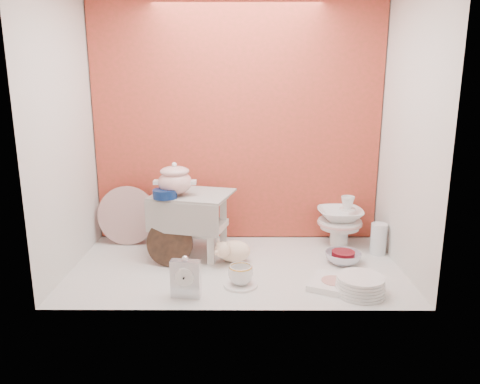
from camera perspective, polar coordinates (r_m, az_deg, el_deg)
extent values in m
plane|color=silver|center=(2.56, -0.46, -9.28)|extent=(1.80, 1.80, 0.00)
cube|color=#CA3932|center=(2.86, -0.36, 8.73)|extent=(1.80, 0.06, 1.50)
cube|color=silver|center=(2.54, -21.39, 7.15)|extent=(0.06, 1.00, 1.50)
cube|color=silver|center=(2.52, 20.59, 7.17)|extent=(0.06, 1.00, 1.50)
cylinder|color=#0A1F50|center=(2.54, -9.41, -0.21)|extent=(0.17, 0.17, 0.05)
imported|color=white|center=(2.90, -8.67, -4.30)|extent=(0.25, 0.25, 0.22)
cube|color=silver|center=(2.19, -6.84, -10.56)|extent=(0.15, 0.07, 0.21)
ellipsoid|color=beige|center=(2.58, -0.71, -7.40)|extent=(0.27, 0.23, 0.14)
cylinder|color=white|center=(2.33, 0.08, -11.57)|extent=(0.21, 0.21, 0.01)
imported|color=white|center=(2.30, 0.08, -10.34)|extent=(0.13, 0.13, 0.10)
cube|color=white|center=(2.36, 11.68, -11.24)|extent=(0.30, 0.30, 0.03)
cylinder|color=white|center=(2.31, 14.88, -11.23)|extent=(0.29, 0.29, 0.09)
imported|color=silver|center=(2.65, 12.82, -8.04)|extent=(0.23, 0.23, 0.06)
cylinder|color=silver|center=(2.82, 17.01, -5.66)|extent=(0.12, 0.12, 0.19)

